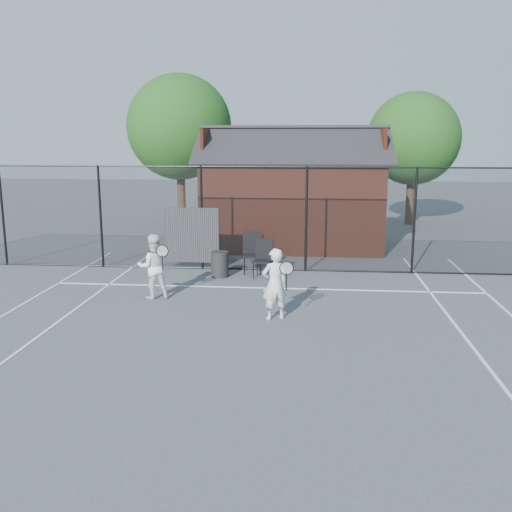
# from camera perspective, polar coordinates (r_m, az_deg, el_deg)

# --- Properties ---
(ground) EXTENTS (80.00, 80.00, 0.00)m
(ground) POSITION_cam_1_polar(r_m,az_deg,el_deg) (11.74, -0.16, -7.02)
(ground) COLOR #41474A
(ground) RESTS_ON ground
(court_lines) EXTENTS (11.02, 18.00, 0.01)m
(court_lines) POSITION_cam_1_polar(r_m,az_deg,el_deg) (10.50, -0.85, -9.31)
(court_lines) COLOR silver
(court_lines) RESTS_ON ground
(fence) EXTENTS (22.04, 3.00, 3.00)m
(fence) POSITION_cam_1_polar(r_m,az_deg,el_deg) (16.28, 0.44, 3.54)
(fence) COLOR black
(fence) RESTS_ON ground
(clubhouse) EXTENTS (6.50, 4.36, 4.19)m
(clubhouse) POSITION_cam_1_polar(r_m,az_deg,el_deg) (20.18, 3.70, 5.58)
(clubhouse) COLOR maroon
(clubhouse) RESTS_ON ground
(tree_left) EXTENTS (4.48, 4.48, 6.44)m
(tree_left) POSITION_cam_1_polar(r_m,az_deg,el_deg) (25.18, -7.65, 12.63)
(tree_left) COLOR #321F14
(tree_left) RESTS_ON ground
(tree_right) EXTENTS (3.97, 3.97, 5.70)m
(tree_right) POSITION_cam_1_polar(r_m,az_deg,el_deg) (25.94, 15.46, 11.22)
(tree_right) COLOR #321F14
(tree_right) RESTS_ON ground
(player_front) EXTENTS (0.73, 0.60, 1.53)m
(player_front) POSITION_cam_1_polar(r_m,az_deg,el_deg) (11.97, 1.90, -2.81)
(player_front) COLOR silver
(player_front) RESTS_ON ground
(player_back) EXTENTS (0.92, 0.82, 1.55)m
(player_back) POSITION_cam_1_polar(r_m,az_deg,el_deg) (13.75, -10.23, -1.03)
(player_back) COLOR white
(player_back) RESTS_ON ground
(chair_left) EXTENTS (0.57, 0.59, 1.02)m
(chair_left) POSITION_cam_1_polar(r_m,az_deg,el_deg) (15.56, 0.65, -0.36)
(chair_left) COLOR black
(chair_left) RESTS_ON ground
(chair_right) EXTENTS (0.59, 0.61, 1.12)m
(chair_right) POSITION_cam_1_polar(r_m,az_deg,el_deg) (16.06, -0.38, 0.22)
(chair_right) COLOR black
(chair_right) RESTS_ON ground
(waste_bin) EXTENTS (0.59, 0.59, 0.71)m
(waste_bin) POSITION_cam_1_polar(r_m,az_deg,el_deg) (15.73, -3.64, -0.83)
(waste_bin) COLOR #252525
(waste_bin) RESTS_ON ground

